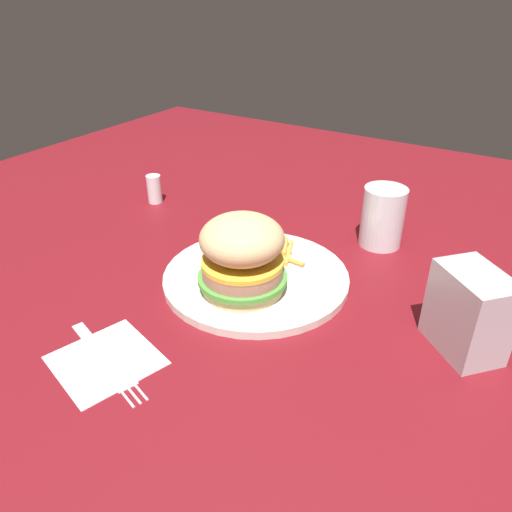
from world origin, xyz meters
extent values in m
plane|color=maroon|center=(0.00, 0.00, 0.00)|extent=(1.60, 1.60, 0.00)
cylinder|color=silver|center=(-0.01, -0.01, 0.01)|extent=(0.27, 0.27, 0.01)
cylinder|color=tan|center=(-0.01, 0.03, 0.02)|extent=(0.11, 0.11, 0.02)
cylinder|color=#4C9338|center=(-0.01, 0.03, 0.03)|extent=(0.12, 0.12, 0.01)
cylinder|color=tan|center=(-0.01, 0.03, 0.04)|extent=(0.11, 0.11, 0.02)
cylinder|color=yellow|center=(-0.01, 0.03, 0.06)|extent=(0.11, 0.11, 0.01)
ellipsoid|color=tan|center=(-0.01, 0.03, 0.09)|extent=(0.11, 0.11, 0.06)
cylinder|color=#E5B251|center=(-0.02, -0.09, 0.02)|extent=(0.04, 0.05, 0.01)
cylinder|color=gold|center=(0.00, -0.07, 0.02)|extent=(0.04, 0.05, 0.01)
cylinder|color=gold|center=(0.02, -0.09, 0.02)|extent=(0.04, 0.06, 0.01)
cylinder|color=gold|center=(0.00, -0.09, 0.02)|extent=(0.06, 0.02, 0.01)
cylinder|color=gold|center=(0.01, -0.06, 0.02)|extent=(0.08, 0.03, 0.01)
cylinder|color=gold|center=(-0.02, -0.07, 0.02)|extent=(0.07, 0.01, 0.01)
cylinder|color=#E5B251|center=(-0.01, -0.06, 0.02)|extent=(0.03, 0.05, 0.01)
cylinder|color=gold|center=(-0.02, -0.09, 0.02)|extent=(0.03, 0.07, 0.01)
cylinder|color=#E5B251|center=(0.00, -0.05, 0.02)|extent=(0.07, 0.02, 0.01)
cylinder|color=gold|center=(0.01, -0.06, 0.02)|extent=(0.01, 0.06, 0.01)
cylinder|color=gold|center=(-0.01, -0.09, 0.02)|extent=(0.03, 0.05, 0.01)
cylinder|color=gold|center=(0.00, -0.05, 0.02)|extent=(0.07, 0.04, 0.01)
cube|color=white|center=(0.05, 0.23, 0.00)|extent=(0.14, 0.14, 0.00)
cube|color=silver|center=(0.08, 0.22, 0.00)|extent=(0.11, 0.05, 0.00)
cube|color=silver|center=(0.01, 0.24, 0.00)|extent=(0.04, 0.03, 0.00)
cylinder|color=silver|center=(-0.02, 0.26, 0.00)|extent=(0.03, 0.01, 0.00)
cylinder|color=silver|center=(-0.02, 0.25, 0.00)|extent=(0.03, 0.01, 0.00)
cylinder|color=silver|center=(-0.02, 0.24, 0.00)|extent=(0.03, 0.01, 0.00)
cylinder|color=silver|center=(-0.12, -0.22, 0.05)|extent=(0.07, 0.07, 0.10)
cylinder|color=orange|center=(-0.12, -0.22, 0.04)|extent=(0.06, 0.06, 0.08)
cube|color=#B7BABF|center=(-0.30, -0.02, 0.05)|extent=(0.11, 0.10, 0.10)
cylinder|color=white|center=(0.31, -0.15, 0.03)|extent=(0.03, 0.03, 0.06)
camera|label=1|loc=(-0.33, 0.50, 0.39)|focal=34.18mm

